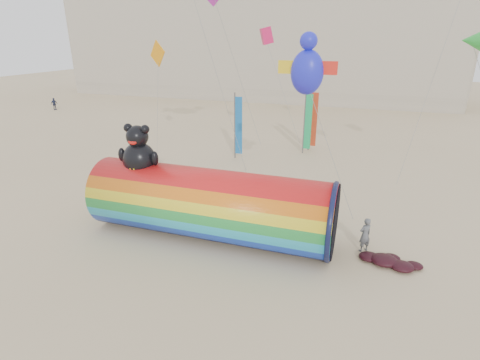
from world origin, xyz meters
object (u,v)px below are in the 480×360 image
(windsock_assembly, at_px, (210,202))
(fabric_bundle, at_px, (389,261))
(kite_handler, at_px, (365,235))
(hotel_building, at_px, (255,29))

(windsock_assembly, bearing_deg, fabric_bundle, 0.75)
(windsock_assembly, relative_size, fabric_bundle, 4.46)
(windsock_assembly, xyz_separation_m, fabric_bundle, (8.23, 0.11, -1.61))
(kite_handler, bearing_deg, fabric_bundle, 102.55)
(hotel_building, height_order, kite_handler, hotel_building)
(fabric_bundle, bearing_deg, hotel_building, 113.25)
(kite_handler, bearing_deg, windsock_assembly, -32.95)
(hotel_building, xyz_separation_m, fabric_bundle, (19.81, -46.11, -10.14))
(hotel_building, bearing_deg, kite_handler, -67.53)
(fabric_bundle, bearing_deg, windsock_assembly, -179.25)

